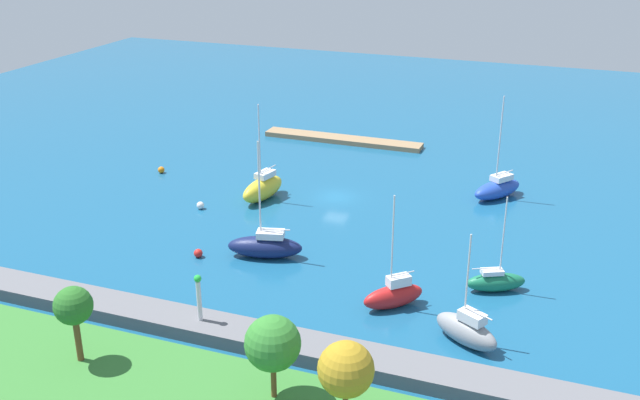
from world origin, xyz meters
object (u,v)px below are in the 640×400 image
object	(u,v)px
harbor_beacon	(199,294)
mooring_buoy_white	(200,205)
pier_dock	(343,139)
park_tree_east	(73,307)
park_tree_mideast	(346,370)
sailboat_green_center_basin	(496,281)
mooring_buoy_orange	(161,170)
sailboat_yellow_west_end	(263,188)
sailboat_navy_by_breakwater	(265,246)
sailboat_gray_mid_basin	(466,330)
mooring_buoy_red	(198,253)
sailboat_red_inner_mooring	(394,295)
sailboat_blue_along_channel	(498,188)
park_tree_west	(273,344)

from	to	relation	value
harbor_beacon	mooring_buoy_white	distance (m)	24.34
pier_dock	park_tree_east	size ratio (longest dim) A/B	3.97
harbor_beacon	park_tree_mideast	size ratio (longest dim) A/B	0.68
sailboat_green_center_basin	mooring_buoy_orange	xyz separation A→B (m)	(41.30, -15.10, -0.48)
sailboat_yellow_west_end	sailboat_navy_by_breakwater	xyz separation A→B (m)	(-6.06, 12.70, -0.20)
sailboat_yellow_west_end	sailboat_gray_mid_basin	bearing A→B (deg)	63.12
park_tree_mideast	mooring_buoy_white	world-z (taller)	park_tree_mideast
pier_dock	park_tree_mideast	distance (m)	59.59
sailboat_yellow_west_end	mooring_buoy_red	world-z (taller)	sailboat_yellow_west_end
sailboat_red_inner_mooring	sailboat_yellow_west_end	bearing A→B (deg)	-85.44
mooring_buoy_orange	park_tree_east	bearing A→B (deg)	114.47
harbor_beacon	sailboat_blue_along_channel	bearing A→B (deg)	-115.62
park_tree_mideast	park_tree_west	xyz separation A→B (m)	(4.99, -0.96, 0.01)
sailboat_blue_along_channel	mooring_buoy_orange	size ratio (longest dim) A/B	14.44
harbor_beacon	park_tree_east	xyz separation A→B (m)	(4.81, 7.68, 2.18)
mooring_buoy_white	pier_dock	bearing A→B (deg)	-103.18
sailboat_green_center_basin	sailboat_blue_along_channel	world-z (taller)	sailboat_blue_along_channel
harbor_beacon	sailboat_green_center_basin	size ratio (longest dim) A/B	0.45
harbor_beacon	mooring_buoy_white	size ratio (longest dim) A/B	4.70
sailboat_navy_by_breakwater	mooring_buoy_orange	distance (m)	26.35
sailboat_green_center_basin	sailboat_red_inner_mooring	distance (m)	9.06
park_tree_east	sailboat_navy_by_breakwater	distance (m)	21.71
pier_dock	mooring_buoy_red	world-z (taller)	mooring_buoy_red
park_tree_mideast	sailboat_yellow_west_end	size ratio (longest dim) A/B	0.52
park_tree_east	mooring_buoy_orange	xyz separation A→B (m)	(16.81, -36.93, -5.01)
harbor_beacon	mooring_buoy_orange	size ratio (longest dim) A/B	4.74
sailboat_blue_along_channel	pier_dock	bearing A→B (deg)	-86.05
park_tree_east	park_tree_west	xyz separation A→B (m)	(-13.77, -0.95, -0.25)
pier_dock	sailboat_yellow_west_end	size ratio (longest dim) A/B	2.03
mooring_buoy_orange	mooring_buoy_red	xyz separation A→B (m)	(-15.21, 18.25, 0.01)
harbor_beacon	sailboat_red_inner_mooring	distance (m)	15.34
mooring_buoy_orange	pier_dock	bearing A→B (deg)	-130.18
park_tree_mideast	sailboat_blue_along_channel	size ratio (longest dim) A/B	0.48
harbor_beacon	mooring_buoy_white	bearing A→B (deg)	-60.78
harbor_beacon	park_tree_east	distance (m)	9.32
sailboat_green_center_basin	mooring_buoy_orange	distance (m)	43.97
sailboat_blue_along_channel	mooring_buoy_red	bearing A→B (deg)	-9.29
sailboat_gray_mid_basin	mooring_buoy_orange	size ratio (longest dim) A/B	11.00
sailboat_navy_by_breakwater	mooring_buoy_white	size ratio (longest dim) A/B	13.82
sailboat_navy_by_breakwater	park_tree_west	bearing A→B (deg)	101.15
park_tree_mideast	sailboat_green_center_basin	bearing A→B (deg)	-104.71
pier_dock	park_tree_east	bearing A→B (deg)	90.59
pier_dock	sailboat_red_inner_mooring	distance (m)	43.64
sailboat_green_center_basin	sailboat_yellow_west_end	world-z (taller)	sailboat_yellow_west_end
pier_dock	sailboat_blue_along_channel	xyz separation A→B (m)	(-22.30, 13.20, 0.77)
pier_dock	sailboat_yellow_west_end	bearing A→B (deg)	86.47
park_tree_west	sailboat_red_inner_mooring	xyz separation A→B (m)	(-3.52, -15.39, -4.08)
park_tree_mideast	sailboat_blue_along_channel	distance (m)	43.25
mooring_buoy_red	sailboat_navy_by_breakwater	bearing A→B (deg)	-158.81
harbor_beacon	mooring_buoy_white	xyz separation A→B (m)	(11.80, -21.10, -2.84)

